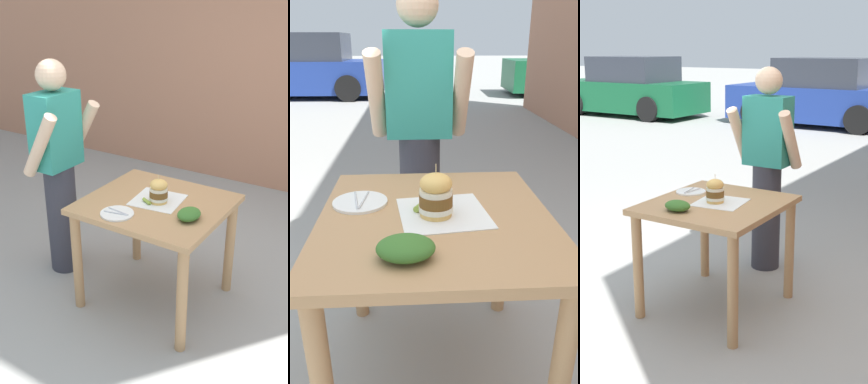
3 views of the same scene
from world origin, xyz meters
TOP-DOWN VIEW (x-y plane):
  - ground_plane at (0.00, 0.00)m, footprint 80.00×80.00m
  - patio_table at (0.00, 0.00)m, footprint 0.88×0.95m
  - serving_paper at (0.03, 0.01)m, footprint 0.37×0.37m
  - sandwich at (0.00, -0.02)m, footprint 0.13×0.13m
  - pickle_spear at (-0.06, 0.04)m, footprint 0.06×0.08m
  - side_plate_with_forks at (-0.30, 0.12)m, footprint 0.22×0.22m
  - side_salad at (-0.11, -0.31)m, footprint 0.18×0.14m
  - diner_across_table at (-0.04, 0.84)m, footprint 0.55×0.35m

SIDE VIEW (x-z plane):
  - ground_plane at x=0.00m, z-range 0.00..0.00m
  - patio_table at x=0.00m, z-range 0.26..1.05m
  - serving_paper at x=0.03m, z-range 0.79..0.80m
  - side_plate_with_forks at x=-0.30m, z-range 0.79..0.81m
  - pickle_spear at x=-0.06m, z-range 0.80..0.82m
  - side_salad at x=-0.11m, z-range 0.79..0.86m
  - sandwich at x=0.00m, z-range 0.78..0.98m
  - diner_across_table at x=-0.04m, z-range 0.04..1.73m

